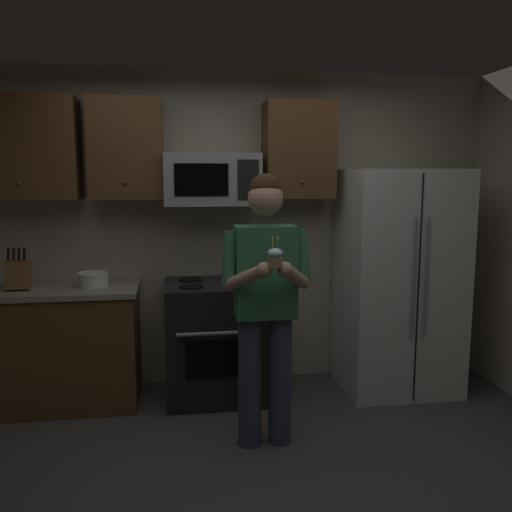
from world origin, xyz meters
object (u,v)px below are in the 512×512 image
refrigerator (398,281)px  bowl_large_white (93,279)px  oven_range (215,340)px  knife_block (18,274)px  cupcake (275,257)px  person (265,296)px  microwave (212,180)px

refrigerator → bowl_large_white: refrigerator is taller
oven_range → knife_block: 1.55m
refrigerator → cupcake: (-1.23, -1.13, 0.39)m
bowl_large_white → cupcake: bearing=-45.1°
refrigerator → knife_block: 2.94m
knife_block → person: bearing=-25.4°
bowl_large_white → person: bearing=-35.9°
oven_range → bowl_large_white: 1.05m
refrigerator → knife_block: refrigerator is taller
refrigerator → oven_range: bearing=178.5°
oven_range → microwave: size_ratio=1.26×
refrigerator → person: refrigerator is taller
knife_block → cupcake: size_ratio=1.84×
oven_range → microwave: (0.00, 0.12, 1.26)m
cupcake → knife_block: bearing=146.3°
oven_range → person: bearing=-72.3°
oven_range → bowl_large_white: (-0.91, 0.02, 0.51)m
person → cupcake: (0.00, -0.33, 0.30)m
microwave → cupcake: bearing=-78.3°
oven_range → person: size_ratio=0.53×
cupcake → refrigerator: bearing=42.4°
knife_block → oven_range: bearing=1.2°
refrigerator → bowl_large_white: size_ratio=7.86×
microwave → cupcake: microwave is taller
refrigerator → cupcake: size_ratio=10.35×
refrigerator → knife_block: bearing=179.8°
knife_block → cupcake: bearing=-33.7°
oven_range → person: 1.03m
refrigerator → cupcake: 1.72m
microwave → person: microwave is taller
refrigerator → cupcake: bearing=-137.6°
oven_range → refrigerator: size_ratio=0.52×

